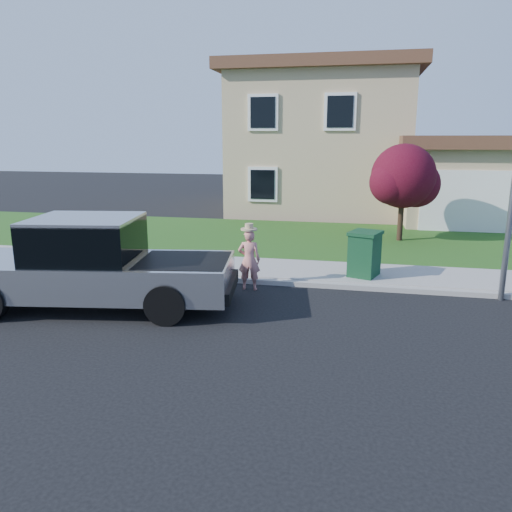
{
  "coord_description": "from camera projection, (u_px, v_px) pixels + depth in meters",
  "views": [
    {
      "loc": [
        1.96,
        -8.88,
        3.57
      ],
      "look_at": [
        -0.08,
        0.87,
        1.2
      ],
      "focal_mm": 35.0,
      "sensor_mm": 36.0,
      "label": 1
    }
  ],
  "objects": [
    {
      "name": "sidewalk",
      "position": [
        320.0,
        272.0,
        13.27
      ],
      "size": [
        40.0,
        2.0,
        0.15
      ],
      "primitive_type": "cube",
      "color": "gray",
      "rests_on": "ground"
    },
    {
      "name": "house",
      "position": [
        349.0,
        146.0,
        24.28
      ],
      "size": [
        14.0,
        11.3,
        6.85
      ],
      "color": "tan",
      "rests_on": "ground"
    },
    {
      "name": "ground",
      "position": [
        251.0,
        326.0,
        9.67
      ],
      "size": [
        80.0,
        80.0,
        0.0
      ],
      "primitive_type": "plane",
      "color": "black",
      "rests_on": "ground"
    },
    {
      "name": "lawn",
      "position": [
        330.0,
        240.0,
        17.56
      ],
      "size": [
        40.0,
        7.0,
        0.1
      ],
      "primitive_type": "cube",
      "color": "#123F13",
      "rests_on": "ground"
    },
    {
      "name": "pickup_truck",
      "position": [
        93.0,
        266.0,
        10.59
      ],
      "size": [
        6.18,
        2.87,
        1.95
      ],
      "rotation": [
        0.0,
        0.0,
        0.15
      ],
      "color": "black",
      "rests_on": "ground"
    },
    {
      "name": "trash_bin",
      "position": [
        365.0,
        253.0,
        12.56
      ],
      "size": [
        0.93,
        0.99,
        1.14
      ],
      "rotation": [
        0.0,
        0.0,
        -0.35
      ],
      "color": "#0F391E",
      "rests_on": "sidewalk"
    },
    {
      "name": "curb",
      "position": [
        316.0,
        285.0,
        12.22
      ],
      "size": [
        40.0,
        0.2,
        0.12
      ],
      "primitive_type": "cube",
      "color": "gray",
      "rests_on": "ground"
    },
    {
      "name": "ornamental_tree",
      "position": [
        404.0,
        179.0,
        16.84
      ],
      "size": [
        2.4,
        2.16,
        3.29
      ],
      "color": "black",
      "rests_on": "lawn"
    },
    {
      "name": "woman",
      "position": [
        249.0,
        259.0,
        11.87
      ],
      "size": [
        0.56,
        0.4,
        1.61
      ],
      "rotation": [
        0.0,
        0.0,
        3.23
      ],
      "color": "#E0867B",
      "rests_on": "ground"
    }
  ]
}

